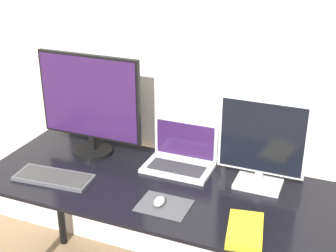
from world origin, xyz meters
TOP-DOWN VIEW (x-y plane):
  - wall_back at (0.00, 0.75)m, footprint 7.00×0.05m
  - desk at (0.00, 0.34)m, footprint 1.70×0.68m
  - monitor_left at (-0.45, 0.51)m, footprint 0.56×0.21m
  - monitor_right at (0.43, 0.51)m, footprint 0.40×0.15m
  - laptop at (0.03, 0.55)m, footprint 0.33×0.22m
  - keyboard at (-0.48, 0.20)m, footprint 0.39×0.18m
  - mousepad at (0.09, 0.19)m, footprint 0.22×0.17m
  - mouse at (0.07, 0.18)m, footprint 0.04×0.07m
  - book at (0.46, 0.13)m, footprint 0.18×0.26m

SIDE VIEW (x-z plane):
  - desk at x=0.00m, z-range 0.29..1.06m
  - mousepad at x=0.09m, z-range 0.78..0.78m
  - keyboard at x=-0.48m, z-range 0.78..0.79m
  - book at x=0.46m, z-range 0.78..0.80m
  - mouse at x=0.07m, z-range 0.78..0.82m
  - laptop at x=0.03m, z-range 0.72..0.94m
  - monitor_right at x=0.43m, z-range 0.78..1.21m
  - monitor_left at x=-0.45m, z-range 0.79..1.32m
  - wall_back at x=0.00m, z-range 0.00..2.50m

